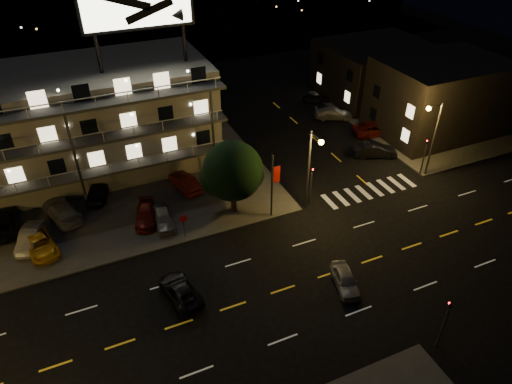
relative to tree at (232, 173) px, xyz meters
name	(u,v)px	position (x,y,z in m)	size (l,w,h in m)	color
ground	(258,298)	(-2.11, -10.38, -4.28)	(140.00, 140.00, 0.00)	black
curb_nw	(41,197)	(-16.11, 9.62, -4.20)	(44.00, 24.00, 0.15)	#3A3937
curb_ne	(409,116)	(27.89, 9.62, -4.20)	(16.00, 24.00, 0.15)	#3A3937
motel	(68,123)	(-12.06, 13.51, 1.06)	(28.00, 13.80, 18.10)	gray
side_bldg_front	(438,97)	(27.88, 5.62, -0.03)	(14.06, 10.00, 8.50)	black
side_bldg_back	(375,70)	(27.88, 17.62, -0.78)	(14.06, 12.00, 7.00)	black
streetlight_nc	(311,164)	(6.39, -2.44, 0.68)	(0.44, 1.92, 8.00)	#2D2D30
streetlight_ne	(433,132)	(20.02, -2.08, 0.68)	(1.92, 0.44, 8.00)	#2D2D30
signal_nw	(311,182)	(6.89, -1.88, -1.71)	(0.20, 0.27, 4.60)	#2D2D30
signal_sw	(445,320)	(6.89, -18.87, -1.71)	(0.20, 0.27, 4.60)	#2D2D30
signal_ne	(425,153)	(19.88, -1.88, -1.71)	(0.27, 0.20, 4.60)	#2D2D30
banner_north	(273,185)	(2.97, -1.98, -0.85)	(0.83, 0.16, 6.40)	#2D2D30
stop_sign	(184,223)	(-5.11, -1.80, -2.57)	(0.91, 0.11, 2.61)	#2D2D30
tree	(232,173)	(0.00, 0.00, 0.00)	(5.52, 5.32, 6.95)	black
lot_car_1	(30,238)	(-17.03, 2.44, -3.44)	(1.46, 4.18, 1.38)	gray
lot_car_2	(40,244)	(-16.34, 1.31, -3.49)	(2.14, 4.63, 1.29)	orange
lot_car_3	(146,215)	(-7.61, 1.79, -3.52)	(1.71, 4.20, 1.22)	#61140D
lot_car_4	(164,218)	(-6.29, 0.61, -3.47)	(1.55, 3.86, 1.31)	gray
lot_car_6	(3,223)	(-19.10, 5.49, -3.39)	(2.45, 5.31, 1.48)	black
lot_car_7	(62,211)	(-14.35, 5.22, -3.37)	(2.14, 5.27, 1.53)	gray
lot_car_8	(98,191)	(-10.93, 7.12, -3.37)	(1.79, 4.44, 1.51)	black
lot_car_9	(185,182)	(-2.98, 5.22, -3.40)	(1.55, 4.44, 1.46)	#61140D
side_car_0	(375,150)	(17.80, 3.19, -3.51)	(1.63, 4.69, 1.54)	black
side_car_1	(375,128)	(20.97, 7.48, -3.52)	(2.52, 5.46, 1.52)	#61140D
side_car_2	(334,113)	(18.76, 13.16, -3.60)	(1.91, 4.70, 1.36)	gray
side_car_3	(316,98)	(19.28, 18.44, -3.66)	(1.46, 3.62, 1.23)	black
road_car_east	(345,280)	(4.29, -11.89, -3.64)	(1.51, 3.75, 1.28)	gray
road_car_west	(180,291)	(-7.28, -7.97, -3.66)	(2.06, 4.47, 1.24)	black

